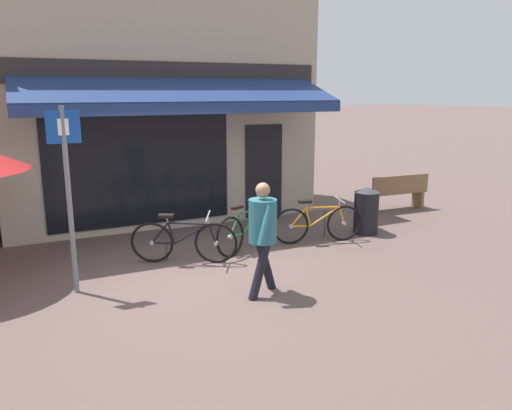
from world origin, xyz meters
The scene contains 10 objects.
ground_plane centered at (0.00, 0.00, 0.00)m, with size 160.00×160.00×0.00m, color brown.
shop_front centered at (0.57, 4.36, 2.61)m, with size 6.72×4.45×5.23m.
bike_rack_rail centered at (1.35, 0.89, 0.47)m, with size 3.30×0.04×0.57m.
bicycle_black centered at (-0.04, 0.61, 0.39)m, with size 1.64×0.94×0.87m.
bicycle_green centered at (1.23, 0.80, 0.39)m, with size 1.56×0.87×0.87m.
bicycle_orange centered at (2.61, 0.64, 0.38)m, with size 1.74×0.62×0.85m.
pedestrian_adult centered at (0.58, -1.11, 0.98)m, with size 0.56×0.68×1.63m.
litter_bin centered at (3.84, 0.76, 0.48)m, with size 0.50×0.50×0.95m.
parking_sign centered at (-1.80, 0.10, 1.60)m, with size 0.44×0.07×2.63m.
park_bench centered at (5.77, 2.08, 0.46)m, with size 1.62×0.51×0.87m.
Camera 1 is at (-2.39, -7.07, 2.82)m, focal length 35.00 mm.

